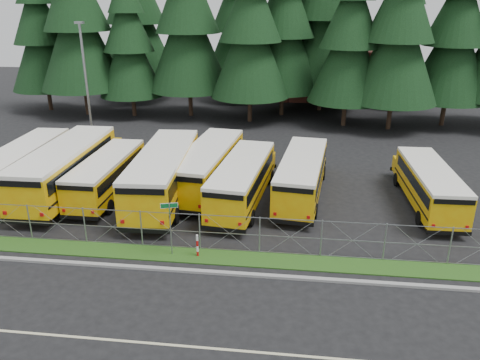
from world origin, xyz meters
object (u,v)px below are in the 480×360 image
bus_5 (244,181)px  bus_2 (109,175)px  bus_1 (69,169)px  bus_6 (302,177)px  street_sign (170,218)px  bus_3 (165,175)px  light_standard (86,81)px  bus_0 (28,164)px  bus_east (427,186)px  striped_bollard (197,246)px  bus_4 (210,167)px

bus_5 → bus_2: bearing=-175.2°
bus_1 → bus_6: bus_1 is taller
bus_6 → street_sign: bearing=-121.8°
bus_3 → bus_2: bearing=173.8°
bus_3 → bus_6: bus_3 is taller
bus_2 → light_standard: size_ratio=0.97×
bus_0 → bus_5: size_ratio=1.02×
bus_east → striped_bollard: size_ratio=8.17×
bus_1 → bus_5: bearing=-2.0°
bus_east → light_standard: light_standard is taller
bus_0 → bus_east: (25.85, -0.53, -0.12)m
bus_2 → bus_4: (6.19, 1.83, 0.17)m
light_standard → bus_east: bearing=-20.6°
bus_6 → street_sign: 10.28m
bus_5 → bus_6: size_ratio=1.00×
bus_6 → street_sign: (-6.38, -8.04, 0.65)m
bus_2 → bus_6: bus_6 is taller
bus_2 → bus_5: (8.67, -0.23, 0.09)m
bus_2 → striped_bollard: 10.07m
bus_1 → bus_east: bearing=0.6°
bus_2 → bus_3: 3.76m
bus_6 → street_sign: street_sign is taller
bus_1 → street_sign: bearing=-40.2°
bus_4 → striped_bollard: (0.98, -8.87, -0.86)m
bus_4 → bus_1: bearing=-162.2°
bus_1 → bus_east: bus_1 is taller
bus_3 → street_sign: bus_3 is taller
bus_2 → street_sign: street_sign is taller
bus_1 → street_sign: 11.09m
bus_3 → bus_4: bus_3 is taller
bus_3 → bus_east: bus_3 is taller
bus_2 → bus_east: size_ratio=1.00×
street_sign → striped_bollard: 1.93m
striped_bollard → bus_east: bearing=31.1°
bus_3 → bus_1: bearing=174.9°
bus_5 → bus_east: bearing=10.3°
bus_east → street_sign: (-13.88, -7.55, 0.75)m
bus_1 → bus_east: (22.43, 0.51, -0.32)m
bus_0 → light_standard: light_standard is taller
bus_4 → bus_6: 6.11m
bus_6 → striped_bollard: 9.56m
bus_5 → bus_6: 3.78m
bus_east → bus_4: bearing=173.3°
bus_0 → bus_2: 6.20m
bus_0 → bus_4: bearing=1.7°
bus_5 → striped_bollard: size_ratio=8.79×
bus_3 → striped_bollard: (3.43, -6.84, -1.00)m
light_standard → bus_1: bearing=-74.5°
light_standard → bus_3: bearing=-48.1°
bus_2 → light_standard: (-5.45, 10.03, 4.21)m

